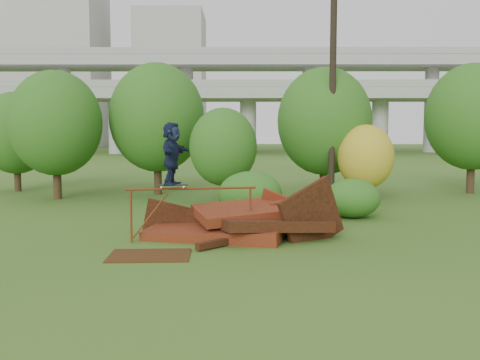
{
  "coord_description": "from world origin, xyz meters",
  "views": [
    {
      "loc": [
        -0.72,
        -13.29,
        2.98
      ],
      "look_at": [
        -0.8,
        2.0,
        1.6
      ],
      "focal_mm": 40.0,
      "sensor_mm": 36.0,
      "label": 1
    }
  ],
  "objects_px": {
    "flat_plate": "(150,255)",
    "scrap_pile": "(241,224)",
    "skater": "(172,153)",
    "utility_pole": "(333,86)"
  },
  "relations": [
    {
      "from": "utility_pole",
      "to": "flat_plate",
      "type": "bearing_deg",
      "value": -120.85
    },
    {
      "from": "scrap_pile",
      "to": "utility_pole",
      "type": "bearing_deg",
      "value": 63.57
    },
    {
      "from": "scrap_pile",
      "to": "utility_pole",
      "type": "relative_size",
      "value": 0.61
    },
    {
      "from": "skater",
      "to": "utility_pole",
      "type": "xyz_separation_m",
      "value": [
        5.68,
        8.35,
        2.48
      ]
    },
    {
      "from": "skater",
      "to": "flat_plate",
      "type": "relative_size",
      "value": 0.87
    },
    {
      "from": "flat_plate",
      "to": "scrap_pile",
      "type": "bearing_deg",
      "value": 47.33
    },
    {
      "from": "scrap_pile",
      "to": "skater",
      "type": "relative_size",
      "value": 3.48
    },
    {
      "from": "scrap_pile",
      "to": "flat_plate",
      "type": "relative_size",
      "value": 3.03
    },
    {
      "from": "skater",
      "to": "utility_pole",
      "type": "distance_m",
      "value": 10.4
    },
    {
      "from": "skater",
      "to": "scrap_pile",
      "type": "bearing_deg",
      "value": -58.55
    }
  ]
}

